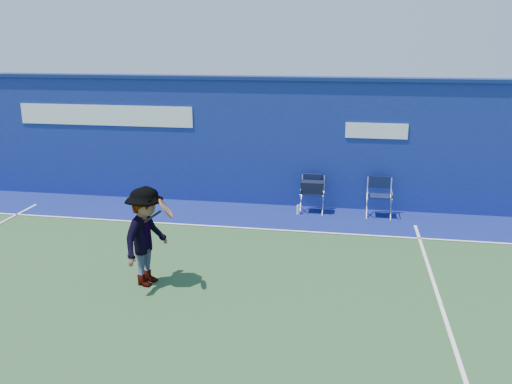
% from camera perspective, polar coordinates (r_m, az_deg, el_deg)
% --- Properties ---
extents(ground, '(80.00, 80.00, 0.00)m').
position_cam_1_polar(ground, '(9.03, -10.74, -10.22)').
color(ground, '#2B4D29').
rests_on(ground, ground).
extents(stadium_wall, '(24.00, 0.50, 3.08)m').
position_cam_1_polar(stadium_wall, '(13.32, -3.29, 5.54)').
color(stadium_wall, navy).
rests_on(stadium_wall, ground).
extents(out_of_bounds_strip, '(24.00, 1.80, 0.01)m').
position_cam_1_polar(out_of_bounds_strip, '(12.66, -4.30, -2.25)').
color(out_of_bounds_strip, navy).
rests_on(out_of_bounds_strip, ground).
extents(court_lines, '(24.00, 12.00, 0.01)m').
position_cam_1_polar(court_lines, '(9.54, -9.48, -8.62)').
color(court_lines, white).
rests_on(court_lines, out_of_bounds_strip).
extents(directors_chair_left, '(0.52, 0.48, 0.87)m').
position_cam_1_polar(directors_chair_left, '(12.69, 5.93, -0.52)').
color(directors_chair_left, silver).
rests_on(directors_chair_left, ground).
extents(directors_chair_right, '(0.53, 0.48, 0.89)m').
position_cam_1_polar(directors_chair_right, '(12.67, 12.80, -1.30)').
color(directors_chair_right, silver).
rests_on(directors_chair_right, ground).
extents(water_bottle, '(0.07, 0.07, 0.22)m').
position_cam_1_polar(water_bottle, '(12.57, 4.46, -1.88)').
color(water_bottle, silver).
rests_on(water_bottle, ground).
extents(tennis_player, '(0.98, 1.17, 1.66)m').
position_cam_1_polar(tennis_player, '(9.00, -11.48, -4.60)').
color(tennis_player, '#EA4738').
rests_on(tennis_player, ground).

